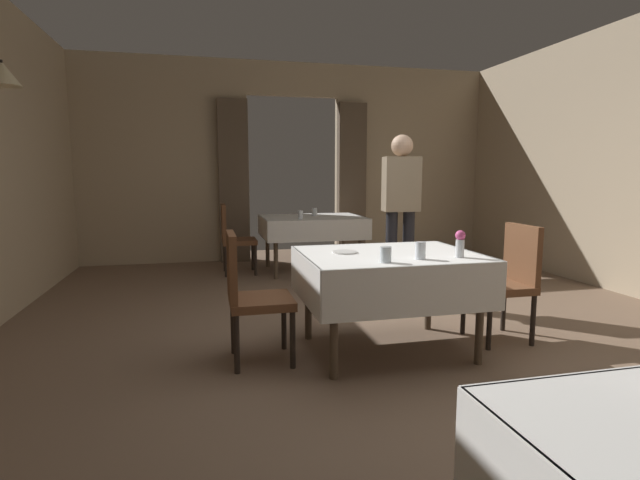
% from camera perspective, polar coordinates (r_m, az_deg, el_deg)
% --- Properties ---
extents(ground, '(10.08, 10.08, 0.00)m').
position_cam_1_polar(ground, '(3.83, 8.42, -12.63)').
color(ground, '#7A604C').
extents(wall_back, '(6.40, 0.27, 3.00)m').
position_cam_1_polar(wall_back, '(7.63, -3.22, 9.16)').
color(wall_back, tan).
rests_on(wall_back, ground).
extents(dining_table_mid, '(1.29, 1.03, 0.75)m').
position_cam_1_polar(dining_table_mid, '(3.64, 8.09, -3.18)').
color(dining_table_mid, '#4C3D2D').
rests_on(dining_table_mid, ground).
extents(dining_table_far, '(1.36, 1.06, 0.75)m').
position_cam_1_polar(dining_table_far, '(6.61, -0.95, 2.00)').
color(dining_table_far, '#4C3D2D').
rests_on(dining_table_far, ground).
extents(chair_mid_left, '(0.44, 0.44, 0.93)m').
position_cam_1_polar(chair_mid_left, '(3.45, -8.31, -5.97)').
color(chair_mid_left, black).
rests_on(chair_mid_left, ground).
extents(chair_mid_right, '(0.44, 0.44, 0.93)m').
position_cam_1_polar(chair_mid_right, '(4.17, 21.26, -4.03)').
color(chair_mid_right, black).
rests_on(chair_mid_right, ground).
extents(chair_far_left, '(0.44, 0.44, 0.93)m').
position_cam_1_polar(chair_far_left, '(6.52, -10.20, 0.53)').
color(chair_far_left, black).
rests_on(chair_far_left, ground).
extents(flower_vase_mid, '(0.07, 0.07, 0.19)m').
position_cam_1_polar(flower_vase_mid, '(3.52, 16.16, -0.32)').
color(flower_vase_mid, silver).
rests_on(flower_vase_mid, dining_table_mid).
extents(plate_mid_b, '(0.19, 0.19, 0.01)m').
position_cam_1_polar(plate_mid_b, '(3.59, 2.94, -1.42)').
color(plate_mid_b, white).
rests_on(plate_mid_b, dining_table_mid).
extents(glass_mid_c, '(0.08, 0.08, 0.11)m').
position_cam_1_polar(glass_mid_c, '(3.23, 7.74, -1.71)').
color(glass_mid_c, silver).
rests_on(glass_mid_c, dining_table_mid).
extents(glass_mid_d, '(0.07, 0.07, 0.12)m').
position_cam_1_polar(glass_mid_d, '(3.39, 11.73, -1.22)').
color(glass_mid_d, silver).
rests_on(glass_mid_d, dining_table_mid).
extents(glass_far_a, '(0.07, 0.07, 0.11)m').
position_cam_1_polar(glass_far_a, '(6.71, -0.65, 3.34)').
color(glass_far_a, silver).
rests_on(glass_far_a, dining_table_far).
extents(glass_far_b, '(0.06, 0.06, 0.12)m').
position_cam_1_polar(glass_far_b, '(6.21, -2.30, 2.99)').
color(glass_far_b, silver).
rests_on(glass_far_b, dining_table_far).
extents(person_waiter_by_doorway, '(0.39, 0.26, 1.72)m').
position_cam_1_polar(person_waiter_by_doorway, '(5.03, 9.49, 4.21)').
color(person_waiter_by_doorway, black).
rests_on(person_waiter_by_doorway, ground).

